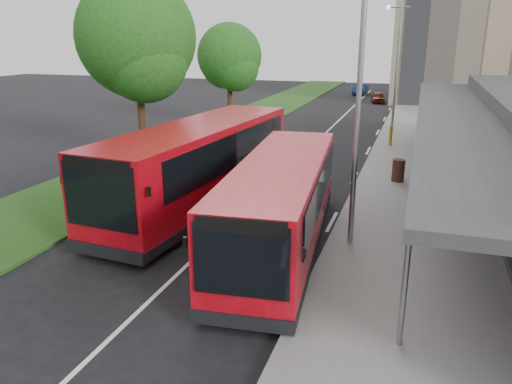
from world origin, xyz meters
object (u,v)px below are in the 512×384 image
lamp_post_near (356,92)px  car_far (360,89)px  bus_main (281,205)px  litter_bin (398,170)px  tree_far (230,60)px  car_near (378,97)px  lamp_post_far (396,61)px  tree_mid (137,45)px  bus_second (199,166)px  bollard (391,136)px

lamp_post_near → car_far: size_ratio=2.25×
lamp_post_near → bus_main: lamp_post_near is taller
lamp_post_near → litter_bin: size_ratio=8.26×
tree_far → car_near: (8.88, 17.21, -4.11)m
lamp_post_far → car_far: lamp_post_far is taller
car_near → litter_bin: bearing=-92.0°
tree_mid → litter_bin: size_ratio=9.27×
tree_far → car_far: 25.02m
bus_main → lamp_post_far: bearing=79.2°
bus_main → litter_bin: bus_main is taller
bus_second → litter_bin: (6.93, 5.48, -0.98)m
lamp_post_near → tree_far: bearing=120.3°
bus_second → bollard: 14.54m
tree_mid → lamp_post_far: 17.11m
car_near → car_far: bearing=101.9°
litter_bin → car_far: (-5.84, 35.40, -0.05)m
lamp_post_near → lamp_post_far: 20.00m
tree_mid → car_near: 30.99m
tree_far → lamp_post_near: lamp_post_near is taller
tree_mid → litter_bin: (12.23, 0.45, -5.17)m
bus_main → litter_bin: size_ratio=10.18×
tree_far → bus_second: bearing=-72.7°
tree_mid → lamp_post_far: tree_mid is taller
lamp_post_far → car_near: size_ratio=2.67×
litter_bin → bus_second: bearing=-141.7°
car_near → car_far: (-2.49, 6.64, 0.08)m
bus_main → bollard: 16.14m
tree_far → bollard: size_ratio=6.35×
lamp_post_near → car_far: bearing=96.3°
tree_mid → tree_far: (0.00, 12.00, -1.18)m
lamp_post_near → litter_bin: 8.62m
tree_mid → lamp_post_near: 13.22m
tree_mid → bollard: size_ratio=7.97×
tree_mid → bus_main: (9.21, -7.83, -4.40)m
car_near → lamp_post_far: bearing=-90.7°
lamp_post_near → lamp_post_far: (0.00, 20.00, 0.00)m
bollard → car_near: (-2.54, 21.07, -0.20)m
tree_far → bollard: 12.67m
bollard → car_near: size_ratio=0.38×
litter_bin → car_far: car_far is taller
bus_second → car_far: 40.90m
bus_main → car_near: 37.06m
tree_mid → bus_second: 8.42m
bus_second → bollard: bus_second is taller
lamp_post_far → bollard: size_ratio=7.10×
tree_mid → tree_far: size_ratio=1.25×
litter_bin → car_near: (-3.36, 28.76, -0.12)m
lamp_post_far → lamp_post_near: bearing=-90.0°
bus_second → litter_bin: size_ratio=11.64×
car_near → car_far: 7.09m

